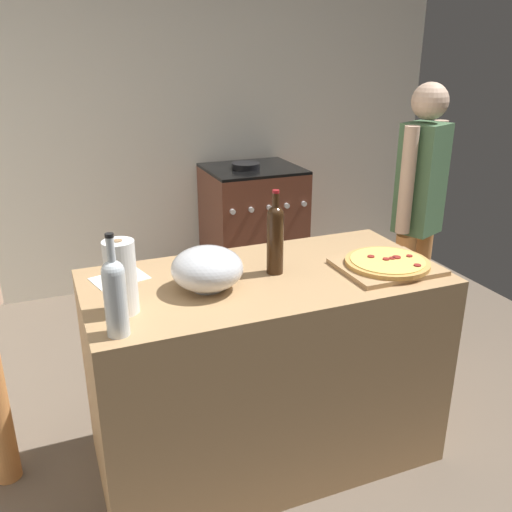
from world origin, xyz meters
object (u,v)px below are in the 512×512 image
(mixing_bowl, at_px, (207,269))
(paper_towel_roll, at_px, (121,277))
(pizza, at_px, (387,262))
(wine_bottle_amber, at_px, (115,294))
(stove, at_px, (253,228))
(wine_bottle_clear, at_px, (275,236))
(person_in_red, at_px, (418,211))

(mixing_bowl, xyz_separation_m, paper_towel_roll, (-0.33, -0.07, 0.05))
(pizza, bearing_deg, wine_bottle_amber, -172.66)
(pizza, xyz_separation_m, mixing_bowl, (-0.76, 0.09, 0.05))
(wine_bottle_amber, xyz_separation_m, stove, (1.28, 2.04, -0.56))
(mixing_bowl, bearing_deg, wine_bottle_clear, 10.13)
(wine_bottle_clear, distance_m, wine_bottle_amber, 0.74)
(wine_bottle_clear, bearing_deg, pizza, -17.29)
(stove, relative_size, person_in_red, 0.61)
(paper_towel_roll, height_order, wine_bottle_amber, wine_bottle_amber)
(wine_bottle_amber, bearing_deg, pizza, 7.34)
(wine_bottle_amber, height_order, stove, wine_bottle_amber)
(pizza, relative_size, mixing_bowl, 1.27)
(wine_bottle_clear, relative_size, person_in_red, 0.22)
(mixing_bowl, height_order, paper_towel_roll, paper_towel_roll)
(pizza, height_order, wine_bottle_amber, wine_bottle_amber)
(mixing_bowl, distance_m, wine_bottle_amber, 0.44)
(paper_towel_roll, distance_m, person_in_red, 1.79)
(pizza, xyz_separation_m, wine_bottle_amber, (-1.13, -0.15, 0.11))
(wine_bottle_clear, distance_m, stove, 1.94)
(stove, bearing_deg, wine_bottle_amber, -122.01)
(wine_bottle_clear, bearing_deg, mixing_bowl, -169.87)
(stove, bearing_deg, wine_bottle_clear, -108.80)
(mixing_bowl, xyz_separation_m, person_in_red, (1.36, 0.51, -0.06))
(pizza, relative_size, wine_bottle_clear, 1.00)
(pizza, distance_m, paper_towel_roll, 1.09)
(wine_bottle_amber, relative_size, stove, 0.36)
(mixing_bowl, height_order, person_in_red, person_in_red)
(paper_towel_roll, bearing_deg, person_in_red, 18.89)
(pizza, xyz_separation_m, person_in_red, (0.61, 0.59, -0.01))
(pizza, height_order, stove, stove)
(pizza, distance_m, wine_bottle_clear, 0.49)
(wine_bottle_clear, distance_m, person_in_red, 1.16)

